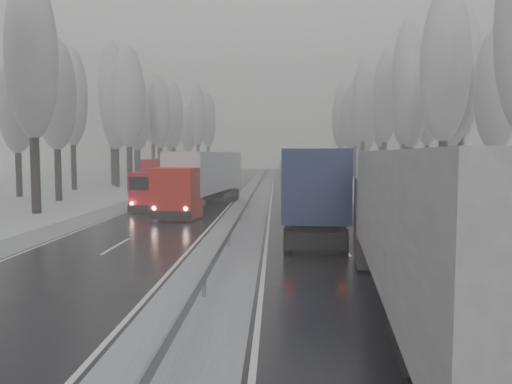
# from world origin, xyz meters

# --- Properties ---
(ground) EXTENTS (260.00, 260.00, 0.00)m
(ground) POSITION_xyz_m (0.00, 0.00, 0.00)
(ground) COLOR silver
(ground) RESTS_ON ground
(carriageway_right) EXTENTS (7.50, 200.00, 0.03)m
(carriageway_right) POSITION_xyz_m (5.25, 30.00, 0.01)
(carriageway_right) COLOR black
(carriageway_right) RESTS_ON ground
(carriageway_left) EXTENTS (7.50, 200.00, 0.03)m
(carriageway_left) POSITION_xyz_m (-5.25, 30.00, 0.01)
(carriageway_left) COLOR black
(carriageway_left) RESTS_ON ground
(median_slush) EXTENTS (3.00, 200.00, 0.04)m
(median_slush) POSITION_xyz_m (0.00, 30.00, 0.02)
(median_slush) COLOR #A2A6AA
(median_slush) RESTS_ON ground
(shoulder_right) EXTENTS (2.40, 200.00, 0.04)m
(shoulder_right) POSITION_xyz_m (10.20, 30.00, 0.02)
(shoulder_right) COLOR #A2A6AA
(shoulder_right) RESTS_ON ground
(shoulder_left) EXTENTS (2.40, 200.00, 0.04)m
(shoulder_left) POSITION_xyz_m (-10.20, 30.00, 0.02)
(shoulder_left) COLOR #A2A6AA
(shoulder_left) RESTS_ON ground
(median_guardrail) EXTENTS (0.12, 200.00, 0.76)m
(median_guardrail) POSITION_xyz_m (0.00, 29.99, 0.60)
(median_guardrail) COLOR slate
(median_guardrail) RESTS_ON ground
(tree_18) EXTENTS (3.60, 3.60, 16.58)m
(tree_18) POSITION_xyz_m (14.51, 27.03, 10.70)
(tree_18) COLOR black
(tree_18) RESTS_ON ground
(tree_19) EXTENTS (3.60, 3.60, 14.57)m
(tree_19) POSITION_xyz_m (20.02, 31.03, 9.42)
(tree_19) COLOR black
(tree_19) RESTS_ON ground
(tree_20) EXTENTS (3.60, 3.60, 15.71)m
(tree_20) POSITION_xyz_m (17.90, 35.17, 10.14)
(tree_20) COLOR black
(tree_20) RESTS_ON ground
(tree_21) EXTENTS (3.60, 3.60, 18.62)m
(tree_21) POSITION_xyz_m (20.12, 39.17, 12.00)
(tree_21) COLOR black
(tree_21) RESTS_ON ground
(tree_22) EXTENTS (3.60, 3.60, 15.86)m
(tree_22) POSITION_xyz_m (17.02, 45.60, 10.24)
(tree_22) COLOR black
(tree_22) RESTS_ON ground
(tree_23) EXTENTS (3.60, 3.60, 13.55)m
(tree_23) POSITION_xyz_m (23.31, 49.60, 8.77)
(tree_23) COLOR black
(tree_23) RESTS_ON ground
(tree_24) EXTENTS (3.60, 3.60, 20.49)m
(tree_24) POSITION_xyz_m (17.90, 51.02, 13.19)
(tree_24) COLOR black
(tree_24) RESTS_ON ground
(tree_25) EXTENTS (3.60, 3.60, 19.44)m
(tree_25) POSITION_xyz_m (24.81, 55.02, 12.52)
(tree_25) COLOR black
(tree_25) RESTS_ON ground
(tree_26) EXTENTS (3.60, 3.60, 18.78)m
(tree_26) POSITION_xyz_m (17.56, 61.27, 12.10)
(tree_26) COLOR black
(tree_26) RESTS_ON ground
(tree_27) EXTENTS (3.60, 3.60, 17.62)m
(tree_27) POSITION_xyz_m (24.72, 65.27, 11.36)
(tree_27) COLOR black
(tree_27) RESTS_ON ground
(tree_28) EXTENTS (3.60, 3.60, 19.62)m
(tree_28) POSITION_xyz_m (16.34, 71.95, 12.64)
(tree_28) COLOR black
(tree_28) RESTS_ON ground
(tree_29) EXTENTS (3.60, 3.60, 18.11)m
(tree_29) POSITION_xyz_m (23.71, 75.95, 11.67)
(tree_29) COLOR black
(tree_29) RESTS_ON ground
(tree_30) EXTENTS (3.60, 3.60, 17.86)m
(tree_30) POSITION_xyz_m (16.56, 81.70, 11.52)
(tree_30) COLOR black
(tree_30) RESTS_ON ground
(tree_31) EXTENTS (3.60, 3.60, 18.58)m
(tree_31) POSITION_xyz_m (22.48, 85.70, 11.97)
(tree_31) COLOR black
(tree_31) RESTS_ON ground
(tree_32) EXTENTS (3.60, 3.60, 17.33)m
(tree_32) POSITION_xyz_m (16.63, 89.21, 11.18)
(tree_32) COLOR black
(tree_32) RESTS_ON ground
(tree_33) EXTENTS (3.60, 3.60, 14.33)m
(tree_33) POSITION_xyz_m (19.77, 93.21, 9.26)
(tree_33) COLOR black
(tree_33) RESTS_ON ground
(tree_34) EXTENTS (3.60, 3.60, 17.63)m
(tree_34) POSITION_xyz_m (15.73, 96.32, 11.37)
(tree_34) COLOR black
(tree_34) RESTS_ON ground
(tree_35) EXTENTS (3.60, 3.60, 18.25)m
(tree_35) POSITION_xyz_m (24.94, 100.32, 11.77)
(tree_35) COLOR black
(tree_35) RESTS_ON ground
(tree_36) EXTENTS (3.60, 3.60, 20.23)m
(tree_36) POSITION_xyz_m (17.04, 106.16, 13.02)
(tree_36) COLOR black
(tree_36) RESTS_ON ground
(tree_37) EXTENTS (3.60, 3.60, 16.37)m
(tree_37) POSITION_xyz_m (24.02, 110.16, 10.56)
(tree_37) COLOR black
(tree_37) RESTS_ON ground
(tree_38) EXTENTS (3.60, 3.60, 17.97)m
(tree_38) POSITION_xyz_m (18.73, 116.73, 11.59)
(tree_38) COLOR black
(tree_38) RESTS_ON ground
(tree_39) EXTENTS (3.60, 3.60, 16.19)m
(tree_39) POSITION_xyz_m (21.55, 120.73, 10.45)
(tree_39) COLOR black
(tree_39) RESTS_ON ground
(tree_58) EXTENTS (3.60, 3.60, 17.21)m
(tree_58) POSITION_xyz_m (-15.13, 24.57, 11.10)
(tree_58) COLOR black
(tree_58) RESTS_ON ground
(tree_60) EXTENTS (3.60, 3.60, 14.84)m
(tree_60) POSITION_xyz_m (-17.75, 34.20, 9.59)
(tree_60) COLOR black
(tree_60) RESTS_ON ground
(tree_61) EXTENTS (3.60, 3.60, 13.95)m
(tree_61) POSITION_xyz_m (-23.52, 38.20, 9.02)
(tree_61) COLOR black
(tree_61) RESTS_ON ground
(tree_62) EXTENTS (3.60, 3.60, 16.04)m
(tree_62) POSITION_xyz_m (-13.94, 43.73, 10.36)
(tree_62) COLOR black
(tree_62) RESTS_ON ground
(tree_63) EXTENTS (3.60, 3.60, 16.88)m
(tree_63) POSITION_xyz_m (-21.85, 47.73, 10.89)
(tree_63) COLOR black
(tree_63) RESTS_ON ground
(tree_64) EXTENTS (3.60, 3.60, 15.42)m
(tree_64) POSITION_xyz_m (-18.26, 52.71, 9.96)
(tree_64) COLOR black
(tree_64) RESTS_ON ground
(tree_65) EXTENTS (3.60, 3.60, 19.48)m
(tree_65) POSITION_xyz_m (-20.05, 56.71, 12.55)
(tree_65) COLOR black
(tree_65) RESTS_ON ground
(tree_66) EXTENTS (3.60, 3.60, 15.23)m
(tree_66) POSITION_xyz_m (-18.16, 62.35, 9.84)
(tree_66) COLOR black
(tree_66) RESTS_ON ground
(tree_67) EXTENTS (3.60, 3.60, 17.09)m
(tree_67) POSITION_xyz_m (-19.54, 66.35, 11.03)
(tree_67) COLOR black
(tree_67) RESTS_ON ground
(tree_68) EXTENTS (3.60, 3.60, 16.65)m
(tree_68) POSITION_xyz_m (-16.58, 69.11, 10.75)
(tree_68) COLOR black
(tree_68) RESTS_ON ground
(tree_69) EXTENTS (3.60, 3.60, 19.35)m
(tree_69) POSITION_xyz_m (-21.42, 73.11, 12.46)
(tree_69) COLOR black
(tree_69) RESTS_ON ground
(tree_70) EXTENTS (3.60, 3.60, 17.09)m
(tree_70) POSITION_xyz_m (-16.33, 79.19, 11.03)
(tree_70) COLOR black
(tree_70) RESTS_ON ground
(tree_71) EXTENTS (3.60, 3.60, 19.61)m
(tree_71) POSITION_xyz_m (-21.09, 83.19, 12.63)
(tree_71) COLOR black
(tree_71) RESTS_ON ground
(tree_72) EXTENTS (3.60, 3.60, 15.11)m
(tree_72) POSITION_xyz_m (-18.93, 88.54, 9.76)
(tree_72) COLOR black
(tree_72) RESTS_ON ground
(tree_73) EXTENTS (3.60, 3.60, 17.22)m
(tree_73) POSITION_xyz_m (-21.82, 92.54, 11.11)
(tree_73) COLOR black
(tree_73) RESTS_ON ground
(tree_74) EXTENTS (3.60, 3.60, 19.68)m
(tree_74) POSITION_xyz_m (-15.07, 99.33, 12.67)
(tree_74) COLOR black
(tree_74) RESTS_ON ground
(tree_75) EXTENTS (3.60, 3.60, 18.60)m
(tree_75) POSITION_xyz_m (-24.20, 103.33, 11.99)
(tree_75) COLOR black
(tree_75) RESTS_ON ground
(tree_76) EXTENTS (3.60, 3.60, 18.55)m
(tree_76) POSITION_xyz_m (-14.05, 108.72, 11.95)
(tree_76) COLOR black
(tree_76) RESTS_ON ground
(tree_77) EXTENTS (3.60, 3.60, 14.32)m
(tree_77) POSITION_xyz_m (-19.66, 112.72, 9.26)
(tree_77) COLOR black
(tree_77) RESTS_ON ground
(tree_78) EXTENTS (3.60, 3.60, 19.55)m
(tree_78) POSITION_xyz_m (-17.56, 115.31, 12.59)
(tree_78) COLOR black
(tree_78) RESTS_ON ground
(tree_79) EXTENTS (3.60, 3.60, 17.07)m
(tree_79) POSITION_xyz_m (-20.33, 119.31, 11.01)
(tree_79) COLOR black
(tree_79) RESTS_ON ground
(truck_grey_tarp) EXTENTS (4.34, 17.18, 4.37)m
(truck_grey_tarp) POSITION_xyz_m (5.85, 1.63, 2.55)
(truck_grey_tarp) COLOR #48474C
(truck_grey_tarp) RESTS_ON ground
(truck_blue_box) EXTENTS (3.86, 17.68, 4.50)m
(truck_blue_box) POSITION_xyz_m (4.27, 17.39, 2.63)
(truck_blue_box) COLOR #1C2047
(truck_blue_box) RESTS_ON ground
(truck_cream_box) EXTENTS (2.74, 16.11, 4.12)m
(truck_cream_box) POSITION_xyz_m (5.24, 27.42, 2.40)
(truck_cream_box) COLOR beige
(truck_cream_box) RESTS_ON ground
(box_truck_distant) EXTENTS (3.08, 8.14, 2.97)m
(box_truck_distant) POSITION_xyz_m (4.38, 89.50, 1.52)
(box_truck_distant) COLOR #AFB1B6
(box_truck_distant) RESTS_ON ground
(truck_red_white) EXTENTS (4.74, 17.38, 4.42)m
(truck_red_white) POSITION_xyz_m (-3.44, 27.89, 2.58)
(truck_red_white) COLOR #AD1209
(truck_red_white) RESTS_ON ground
(truck_red_red) EXTENTS (3.03, 15.13, 3.86)m
(truck_red_red) POSITION_xyz_m (-6.76, 31.98, 2.25)
(truck_red_red) COLOR #A60911
(truck_red_red) RESTS_ON ground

